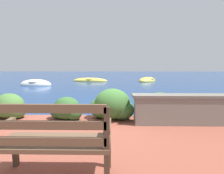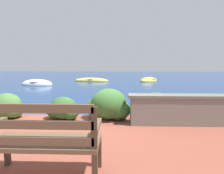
{
  "view_description": "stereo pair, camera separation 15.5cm",
  "coord_description": "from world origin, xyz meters",
  "px_view_note": "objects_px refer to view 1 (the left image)",
  "views": [
    {
      "loc": [
        0.79,
        -4.51,
        1.54
      ],
      "look_at": [
        0.62,
        5.21,
        0.33
      ],
      "focal_mm": 28.0,
      "sensor_mm": 36.0,
      "label": 1
    },
    {
      "loc": [
        0.95,
        -4.51,
        1.54
      ],
      "look_at": [
        0.62,
        5.21,
        0.33
      ],
      "focal_mm": 28.0,
      "sensor_mm": 36.0,
      "label": 2
    }
  ],
  "objects_px": {
    "rowboat_nearest": "(36,84)",
    "rowboat_mid": "(90,81)",
    "park_bench": "(54,139)",
    "mooring_buoy": "(39,82)",
    "rowboat_far": "(147,81)"
  },
  "relations": [
    {
      "from": "park_bench",
      "to": "rowboat_nearest",
      "type": "bearing_deg",
      "value": 118.89
    },
    {
      "from": "park_bench",
      "to": "rowboat_far",
      "type": "height_order",
      "value": "park_bench"
    },
    {
      "from": "rowboat_nearest",
      "to": "rowboat_mid",
      "type": "xyz_separation_m",
      "value": [
        3.71,
        3.44,
        -0.02
      ]
    },
    {
      "from": "mooring_buoy",
      "to": "park_bench",
      "type": "bearing_deg",
      "value": -65.62
    },
    {
      "from": "rowboat_nearest",
      "to": "rowboat_mid",
      "type": "height_order",
      "value": "rowboat_nearest"
    },
    {
      "from": "rowboat_nearest",
      "to": "rowboat_mid",
      "type": "distance_m",
      "value": 5.05
    },
    {
      "from": "park_bench",
      "to": "mooring_buoy",
      "type": "relative_size",
      "value": 2.48
    },
    {
      "from": "park_bench",
      "to": "mooring_buoy",
      "type": "distance_m",
      "value": 14.41
    },
    {
      "from": "rowboat_mid",
      "to": "mooring_buoy",
      "type": "bearing_deg",
      "value": -150.38
    },
    {
      "from": "park_bench",
      "to": "mooring_buoy",
      "type": "height_order",
      "value": "park_bench"
    },
    {
      "from": "park_bench",
      "to": "rowboat_nearest",
      "type": "xyz_separation_m",
      "value": [
        -5.42,
        11.36,
        -0.63
      ]
    },
    {
      "from": "mooring_buoy",
      "to": "rowboat_far",
      "type": "bearing_deg",
      "value": 11.45
    },
    {
      "from": "rowboat_nearest",
      "to": "mooring_buoy",
      "type": "bearing_deg",
      "value": 110.68
    },
    {
      "from": "park_bench",
      "to": "rowboat_mid",
      "type": "bearing_deg",
      "value": 99.99
    },
    {
      "from": "rowboat_nearest",
      "to": "rowboat_far",
      "type": "relative_size",
      "value": 0.9
    }
  ]
}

